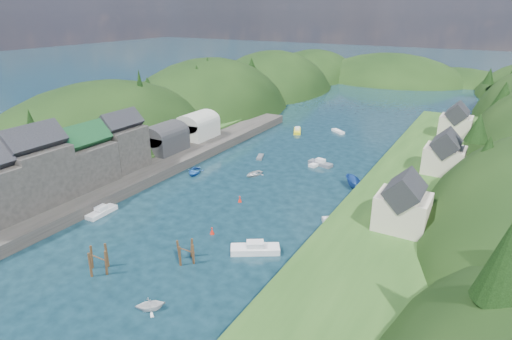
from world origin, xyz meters
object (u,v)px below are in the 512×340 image
Objects in this scene: channel_buoy_near at (212,231)px; piling_cluster_near at (99,262)px; channel_buoy_far at (240,199)px; piling_cluster_far at (186,254)px.

piling_cluster_near is at bearing -114.73° from channel_buoy_near.
piling_cluster_far is at bearing -79.66° from channel_buoy_far.
channel_buoy_far is (-2.31, 11.56, 0.00)m from channel_buoy_near.
piling_cluster_far is 19.45m from channel_buoy_far.
piling_cluster_near is at bearing -99.81° from channel_buoy_far.
piling_cluster_near is 3.54× the size of channel_buoy_far.
piling_cluster_near reaches higher than piling_cluster_far.
piling_cluster_far is at bearing 42.52° from piling_cluster_near.
piling_cluster_near reaches higher than channel_buoy_far.
channel_buoy_far is (4.59, 26.53, -0.90)m from piling_cluster_near.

